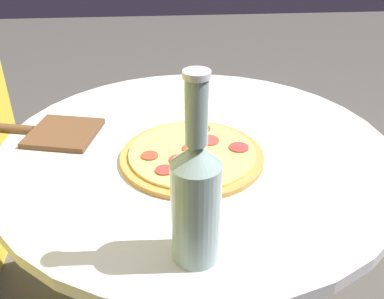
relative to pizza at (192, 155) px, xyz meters
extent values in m
cylinder|color=silver|center=(0.05, -0.01, -0.36)|extent=(0.08, 0.08, 0.65)
cylinder|color=silver|center=(0.05, -0.01, -0.02)|extent=(0.81, 0.81, 0.02)
cylinder|color=#B77F3D|center=(0.00, 0.00, 0.00)|extent=(0.28, 0.28, 0.01)
cylinder|color=#EACC60|center=(0.00, 0.00, 0.01)|extent=(0.25, 0.25, 0.01)
cylinder|color=#B53634|center=(0.00, -0.09, 0.01)|extent=(0.04, 0.04, 0.00)
cylinder|color=#B1342F|center=(-0.06, -0.02, 0.01)|extent=(0.03, 0.03, 0.00)
cylinder|color=#A93A26|center=(-0.03, 0.03, 0.01)|extent=(0.04, 0.04, 0.00)
cylinder|color=#AD3D33|center=(0.04, -0.04, 0.01)|extent=(0.04, 0.04, 0.00)
cylinder|color=#B43E26|center=(0.01, 0.00, 0.01)|extent=(0.04, 0.04, 0.00)
cylinder|color=#A33632|center=(-0.06, 0.06, 0.01)|extent=(0.03, 0.03, 0.00)
cylinder|color=#A53E28|center=(-0.01, 0.08, 0.01)|extent=(0.03, 0.03, 0.00)
cylinder|color=#A93B2C|center=(0.09, -0.03, 0.01)|extent=(0.04, 0.04, 0.00)
cylinder|color=gray|center=(-0.26, 0.02, 0.07)|extent=(0.07, 0.07, 0.16)
cone|color=gray|center=(-0.26, 0.02, 0.16)|extent=(0.07, 0.07, 0.03)
cylinder|color=gray|center=(-0.26, 0.02, 0.22)|extent=(0.03, 0.03, 0.09)
cylinder|color=silver|center=(-0.26, 0.02, 0.27)|extent=(0.03, 0.03, 0.01)
cube|color=brown|center=(0.11, 0.27, 0.00)|extent=(0.17, 0.17, 0.01)
cylinder|color=brown|center=(0.15, 0.41, 0.00)|extent=(0.06, 0.16, 0.02)
camera|label=1|loc=(-0.71, 0.06, 0.44)|focal=40.00mm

